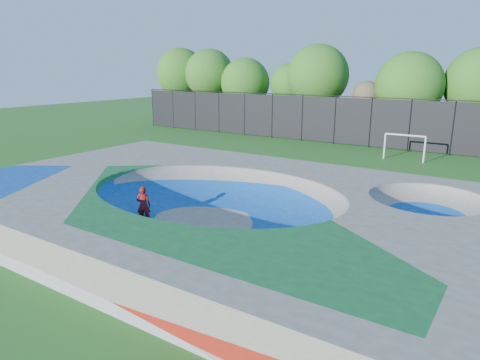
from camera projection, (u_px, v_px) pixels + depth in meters
name	position (u px, v px, depth m)	size (l,w,h in m)	color
ground	(215.00, 223.00, 17.74)	(120.00, 120.00, 0.00)	#1F5818
skate_deck	(215.00, 206.00, 17.55)	(22.00, 14.00, 1.50)	gray
skater	(144.00, 205.00, 17.55)	(0.58, 0.38, 1.59)	red
skateboard	(145.00, 223.00, 17.75)	(0.78, 0.22, 0.05)	black
soccer_goal	(405.00, 142.00, 29.51)	(2.78, 0.12, 1.83)	silver
fence	(371.00, 122.00, 34.21)	(48.09, 0.09, 4.04)	black
treeline	(405.00, 79.00, 36.90)	(53.79, 7.88, 8.61)	#442B22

